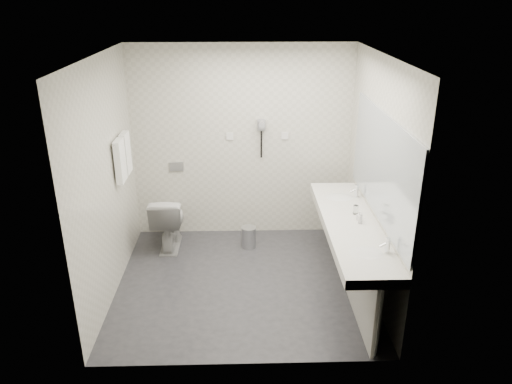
{
  "coord_description": "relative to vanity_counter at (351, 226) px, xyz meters",
  "views": [
    {
      "loc": [
        0.01,
        -4.73,
        3.07
      ],
      "look_at": [
        0.15,
        0.15,
        1.05
      ],
      "focal_mm": 34.34,
      "sensor_mm": 36.0,
      "label": 1
    }
  ],
  "objects": [
    {
      "name": "faucet_far",
      "position": [
        0.19,
        0.65,
        0.12
      ],
      "size": [
        0.04,
        0.04,
        0.15
      ],
      "primitive_type": "cylinder",
      "color": "silver",
      "rests_on": "vanity_counter"
    },
    {
      "name": "vanity_post_near",
      "position": [
        0.05,
        -1.04,
        -0.42
      ],
      "size": [
        0.06,
        0.06,
        0.75
      ],
      "primitive_type": "cylinder",
      "color": "silver",
      "rests_on": "floor"
    },
    {
      "name": "pedal_bin",
      "position": [
        -1.05,
        1.04,
        -0.67
      ],
      "size": [
        0.21,
        0.21,
        0.27
      ],
      "primitive_type": "cylinder",
      "rotation": [
        0.0,
        0.0,
        0.09
      ],
      "color": "#B2B5BA",
      "rests_on": "floor"
    },
    {
      "name": "wall_right",
      "position": [
        0.27,
        0.2,
        0.45
      ],
      "size": [
        0.0,
        2.6,
        2.6
      ],
      "primitive_type": "plane",
      "rotation": [
        1.57,
        0.0,
        -1.57
      ],
      "color": "beige",
      "rests_on": "floor"
    },
    {
      "name": "dryer_cord",
      "position": [
        -0.88,
        1.46,
        0.45
      ],
      "size": [
        0.02,
        0.02,
        0.35
      ],
      "primitive_type": "cylinder",
      "color": "black",
      "rests_on": "dryer_cradle"
    },
    {
      "name": "towel_near",
      "position": [
        -2.46,
        0.61,
        0.53
      ],
      "size": [
        0.07,
        0.24,
        0.48
      ],
      "primitive_type": "cube",
      "color": "white",
      "rests_on": "towel_rail"
    },
    {
      "name": "towel_far",
      "position": [
        -2.46,
        0.89,
        0.53
      ],
      "size": [
        0.07,
        0.24,
        0.48
      ],
      "primitive_type": "cube",
      "color": "white",
      "rests_on": "towel_rail"
    },
    {
      "name": "ceiling",
      "position": [
        -1.12,
        0.2,
        1.7
      ],
      "size": [
        2.8,
        2.8,
        0.0
      ],
      "primitive_type": "plane",
      "rotation": [
        3.14,
        0.0,
        0.0
      ],
      "color": "silver",
      "rests_on": "wall_back"
    },
    {
      "name": "glass_left",
      "position": [
        0.09,
        0.19,
        0.1
      ],
      "size": [
        0.06,
        0.06,
        0.1
      ],
      "primitive_type": "cylinder",
      "rotation": [
        0.0,
        0.0,
        0.03
      ],
      "color": "silver",
      "rests_on": "vanity_counter"
    },
    {
      "name": "bin_lid",
      "position": [
        -1.05,
        1.04,
        -0.53
      ],
      "size": [
        0.19,
        0.19,
        0.02
      ],
      "primitive_type": "cylinder",
      "color": "#B2B5BA",
      "rests_on": "pedal_bin"
    },
    {
      "name": "soap_bottle_a",
      "position": [
        0.09,
        0.03,
        0.1
      ],
      "size": [
        0.06,
        0.06,
        0.1
      ],
      "primitive_type": "imported",
      "rotation": [
        0.0,
        0.0,
        0.52
      ],
      "color": "silver",
      "rests_on": "vanity_counter"
    },
    {
      "name": "vanity_counter",
      "position": [
        0.0,
        0.0,
        0.0
      ],
      "size": [
        0.55,
        2.2,
        0.1
      ],
      "primitive_type": "cube",
      "color": "silver",
      "rests_on": "floor"
    },
    {
      "name": "wall_left",
      "position": [
        -2.52,
        0.2,
        0.45
      ],
      "size": [
        0.0,
        2.6,
        2.6
      ],
      "primitive_type": "plane",
      "rotation": [
        1.57,
        0.0,
        1.57
      ],
      "color": "beige",
      "rests_on": "floor"
    },
    {
      "name": "wall_back",
      "position": [
        -1.12,
        1.5,
        0.45
      ],
      "size": [
        2.8,
        0.0,
        2.8
      ],
      "primitive_type": "plane",
      "rotation": [
        1.57,
        0.0,
        0.0
      ],
      "color": "beige",
      "rests_on": "floor"
    },
    {
      "name": "wall_front",
      "position": [
        -1.12,
        -1.1,
        0.45
      ],
      "size": [
        2.8,
        0.0,
        2.8
      ],
      "primitive_type": "plane",
      "rotation": [
        -1.57,
        0.0,
        0.0
      ],
      "color": "beige",
      "rests_on": "floor"
    },
    {
      "name": "switch_plate_b",
      "position": [
        -0.57,
        1.49,
        0.55
      ],
      "size": [
        0.09,
        0.02,
        0.09
      ],
      "primitive_type": "cube",
      "color": "silver",
      "rests_on": "wall_back"
    },
    {
      "name": "flush_plate",
      "position": [
        -1.98,
        1.49,
        0.15
      ],
      "size": [
        0.18,
        0.02,
        0.12
      ],
      "primitive_type": "cube",
      "color": "#B2B5BA",
      "rests_on": "wall_back"
    },
    {
      "name": "switch_plate_a",
      "position": [
        -1.27,
        1.49,
        0.55
      ],
      "size": [
        0.09,
        0.02,
        0.09
      ],
      "primitive_type": "cube",
      "color": "silver",
      "rests_on": "wall_back"
    },
    {
      "name": "faucet_near",
      "position": [
        0.19,
        -0.65,
        0.12
      ],
      "size": [
        0.04,
        0.04,
        0.15
      ],
      "primitive_type": "cylinder",
      "color": "silver",
      "rests_on": "vanity_counter"
    },
    {
      "name": "vanity_post_far",
      "position": [
        0.05,
        1.04,
        -0.42
      ],
      "size": [
        0.06,
        0.06,
        0.75
      ],
      "primitive_type": "cylinder",
      "color": "silver",
      "rests_on": "floor"
    },
    {
      "name": "toilet",
      "position": [
        -2.07,
        1.1,
        -0.45
      ],
      "size": [
        0.4,
        0.7,
        0.71
      ],
      "primitive_type": "imported",
      "rotation": [
        0.0,
        0.0,
        3.14
      ],
      "color": "silver",
      "rests_on": "floor"
    },
    {
      "name": "vanity_panel",
      "position": [
        0.02,
        0.0,
        -0.42
      ],
      "size": [
        0.03,
        2.15,
        0.75
      ],
      "primitive_type": "cube",
      "color": "#9B9A93",
      "rests_on": "floor"
    },
    {
      "name": "mirror",
      "position": [
        0.26,
        0.0,
        0.65
      ],
      "size": [
        0.02,
        2.2,
        1.05
      ],
      "primitive_type": "cube",
      "color": "#B2BCC6",
      "rests_on": "wall_right"
    },
    {
      "name": "soap_bottle_c",
      "position": [
        0.08,
        -0.04,
        0.11
      ],
      "size": [
        0.06,
        0.06,
        0.12
      ],
      "primitive_type": "imported",
      "rotation": [
        0.0,
        0.0,
        -0.39
      ],
      "color": "silver",
      "rests_on": "vanity_counter"
    },
    {
      "name": "towel_rail",
      "position": [
        -2.47,
        0.75,
        0.75
      ],
      "size": [
        0.02,
        0.62,
        0.02
      ],
      "primitive_type": "cylinder",
      "rotation": [
        1.57,
        0.0,
        0.0
      ],
      "color": "silver",
      "rests_on": "wall_left"
    },
    {
      "name": "basin_near",
      "position": [
        0.0,
        -0.65,
        0.04
      ],
      "size": [
        0.4,
        0.31,
        0.05
      ],
      "primitive_type": "ellipsoid",
      "color": "silver",
      "rests_on": "vanity_counter"
    },
    {
      "name": "dryer_barrel",
      "position": [
        -0.88,
        1.4,
        0.73
      ],
      "size": [
        0.08,
        0.14,
        0.08
      ],
      "primitive_type": "cylinder",
      "rotation": [
        1.57,
        0.0,
        0.0
      ],
      "color": "gray",
      "rests_on": "dryer_cradle"
    },
    {
      "name": "basin_far",
      "position": [
        0.0,
        0.65,
        0.04
      ],
      "size": [
        0.4,
        0.31,
        0.05
      ],
      "primitive_type": "ellipsoid",
      "color": "silver",
      "rests_on": "vanity_counter"
    },
    {
      "name": "floor",
      "position": [
        -1.12,
        0.2,
        -0.8
      ],
      "size": [
        2.8,
        2.8,
        0.0
      ],
      "primitive_type": "plane",
      "color": "#29292E",
      "rests_on": "ground"
    },
    {
      "name": "dryer_cradle",
      "position": [
        -0.88,
        1.47,
        0.7
      ],
      "size": [
        0.1,
        0.04,
        0.14
      ],
      "primitive_type": "cube",
      "color": "gray",
      "rests_on": "wall_back"
    }
  ]
}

